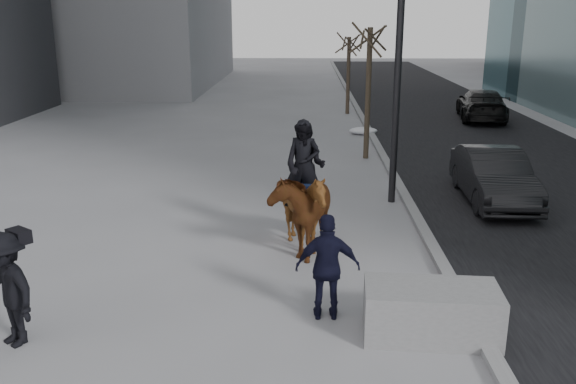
{
  "coord_description": "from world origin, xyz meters",
  "views": [
    {
      "loc": [
        0.31,
        -9.85,
        4.73
      ],
      "look_at": [
        0.0,
        1.2,
        1.5
      ],
      "focal_mm": 38.0,
      "sensor_mm": 36.0,
      "label": 1
    }
  ],
  "objects_px": {
    "car_near": "(494,176)",
    "mounted_left": "(303,203)",
    "mounted_right": "(305,200)",
    "planter": "(431,312)"
  },
  "relations": [
    {
      "from": "car_near",
      "to": "mounted_left",
      "type": "relative_size",
      "value": 1.54
    },
    {
      "from": "car_near",
      "to": "mounted_right",
      "type": "xyz_separation_m",
      "value": [
        -4.91,
        -3.51,
        0.38
      ]
    },
    {
      "from": "mounted_right",
      "to": "mounted_left",
      "type": "bearing_deg",
      "value": -153.15
    },
    {
      "from": "car_near",
      "to": "mounted_right",
      "type": "relative_size",
      "value": 1.57
    },
    {
      "from": "planter",
      "to": "car_near",
      "type": "height_order",
      "value": "car_near"
    },
    {
      "from": "planter",
      "to": "mounted_right",
      "type": "xyz_separation_m",
      "value": [
        -1.92,
        3.55,
        0.67
      ]
    },
    {
      "from": "planter",
      "to": "mounted_right",
      "type": "bearing_deg",
      "value": 118.44
    },
    {
      "from": "car_near",
      "to": "planter",
      "type": "bearing_deg",
      "value": -111.4
    },
    {
      "from": "mounted_left",
      "to": "mounted_right",
      "type": "bearing_deg",
      "value": 26.85
    },
    {
      "from": "planter",
      "to": "mounted_left",
      "type": "height_order",
      "value": "mounted_left"
    }
  ]
}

